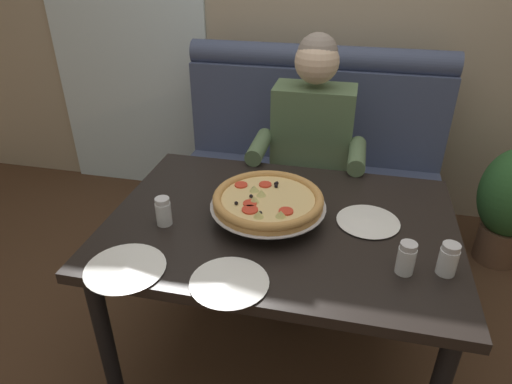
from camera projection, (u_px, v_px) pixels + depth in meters
name	position (u px, v px, depth m)	size (l,w,h in m)	color
ground_plane	(276.00, 356.00, 2.05)	(16.00, 16.00, 0.00)	#4C3321
booth_bench	(307.00, 183.00, 2.63)	(1.49, 0.78, 1.13)	#424C6B
dining_table	(280.00, 239.00, 1.72)	(1.28, 0.91, 0.74)	black
diner_main	(309.00, 154.00, 2.24)	(0.54, 0.64, 1.27)	#2D3342
pizza	(268.00, 200.00, 1.65)	(0.43, 0.43, 0.11)	silver
shaker_oregano	(448.00, 261.00, 1.40)	(0.06, 0.06, 0.11)	white
shaker_parmesan	(406.00, 260.00, 1.40)	(0.06, 0.06, 0.11)	white
shaker_pepper_flakes	(164.00, 213.00, 1.64)	(0.06, 0.06, 0.11)	white
plate_near_left	(229.00, 281.00, 1.37)	(0.25, 0.25, 0.02)	white
plate_near_right	(368.00, 220.00, 1.66)	(0.23, 0.23, 0.02)	white
plate_far_side	(125.00, 267.00, 1.43)	(0.26, 0.26, 0.02)	white
patio_chair	(170.00, 89.00, 3.79)	(0.41, 0.42, 0.86)	black
potted_plant	(511.00, 202.00, 2.47)	(0.36, 0.36, 0.70)	brown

